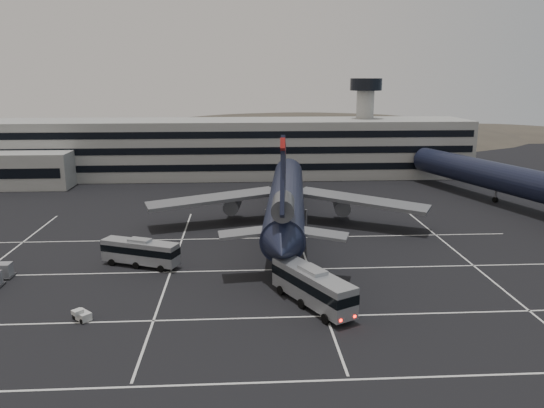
{
  "coord_description": "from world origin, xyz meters",
  "views": [
    {
      "loc": [
        3.23,
        -60.88,
        24.58
      ],
      "look_at": [
        8.05,
        19.81,
        5.0
      ],
      "focal_mm": 35.0,
      "sensor_mm": 36.0,
      "label": 1
    }
  ],
  "objects": [
    {
      "name": "hills",
      "position": [
        17.99,
        170.0,
        -12.07
      ],
      "size": [
        352.0,
        180.0,
        44.0
      ],
      "color": "#38332B",
      "rests_on": "ground"
    },
    {
      "name": "trijet_main",
      "position": [
        10.56,
        22.81,
        5.25
      ],
      "size": [
        47.2,
        57.69,
        18.08
      ],
      "rotation": [
        0.0,
        0.0,
        -0.1
      ],
      "color": "black",
      "rests_on": "ground"
    },
    {
      "name": "bus_near",
      "position": [
        10.84,
        -7.26,
        2.39
      ],
      "size": [
        8.27,
        12.25,
        4.36
      ],
      "rotation": [
        0.0,
        0.0,
        0.48
      ],
      "color": "gray",
      "rests_on": "ground"
    },
    {
      "name": "ground",
      "position": [
        0.0,
        0.0,
        0.0
      ],
      "size": [
        260.0,
        260.0,
        0.0
      ],
      "primitive_type": "plane",
      "color": "black",
      "rests_on": "ground"
    },
    {
      "name": "lane_markings",
      "position": [
        0.95,
        0.72,
        0.01
      ],
      "size": [
        90.0,
        55.62,
        0.01
      ],
      "color": "silver",
      "rests_on": "ground"
    },
    {
      "name": "tug_b",
      "position": [
        -13.3,
        -9.41,
        0.57
      ],
      "size": [
        2.28,
        2.27,
        1.29
      ],
      "rotation": [
        0.0,
        0.0,
        0.79
      ],
      "color": "beige",
      "rests_on": "ground"
    },
    {
      "name": "trijet_far",
      "position": [
        54.12,
        38.2,
        5.43
      ],
      "size": [
        25.22,
        56.52,
        18.08
      ],
      "rotation": [
        0.0,
        0.0,
        0.29
      ],
      "color": "black",
      "rests_on": "ground"
    },
    {
      "name": "bus_far",
      "position": [
        -10.19,
        6.53,
        2.05
      ],
      "size": [
        10.78,
        6.33,
        3.76
      ],
      "rotation": [
        0.0,
        0.0,
        1.18
      ],
      "color": "gray",
      "rests_on": "ground"
    },
    {
      "name": "terminal",
      "position": [
        -2.95,
        71.14,
        6.93
      ],
      "size": [
        125.0,
        26.0,
        24.0
      ],
      "color": "gray",
      "rests_on": "ground"
    }
  ]
}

